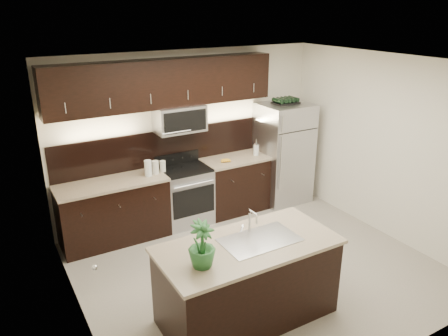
% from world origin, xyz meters
% --- Properties ---
extents(ground, '(4.50, 4.50, 0.00)m').
position_xyz_m(ground, '(0.00, 0.00, 0.00)').
color(ground, gray).
rests_on(ground, ground).
extents(room_walls, '(4.52, 4.02, 2.71)m').
position_xyz_m(room_walls, '(-0.11, -0.04, 1.70)').
color(room_walls, beige).
rests_on(room_walls, ground).
extents(counter_run, '(3.51, 0.65, 0.94)m').
position_xyz_m(counter_run, '(-0.46, 1.69, 0.47)').
color(counter_run, black).
rests_on(counter_run, ground).
extents(upper_fixtures, '(3.49, 0.40, 1.66)m').
position_xyz_m(upper_fixtures, '(-0.43, 1.84, 2.14)').
color(upper_fixtures, black).
rests_on(upper_fixtures, counter_run).
extents(island, '(1.96, 0.96, 0.94)m').
position_xyz_m(island, '(-0.65, -0.75, 0.47)').
color(island, black).
rests_on(island, ground).
extents(sink_faucet, '(0.84, 0.50, 0.28)m').
position_xyz_m(sink_faucet, '(-0.50, -0.74, 0.96)').
color(sink_faucet, silver).
rests_on(sink_faucet, island).
extents(refrigerator, '(0.85, 0.77, 1.76)m').
position_xyz_m(refrigerator, '(1.63, 1.63, 0.88)').
color(refrigerator, '#B2B2B7').
rests_on(refrigerator, ground).
extents(wine_rack, '(0.43, 0.27, 0.10)m').
position_xyz_m(wine_rack, '(1.63, 1.63, 1.81)').
color(wine_rack, black).
rests_on(wine_rack, refrigerator).
extents(plant, '(0.35, 0.35, 0.48)m').
position_xyz_m(plant, '(-1.27, -0.88, 1.18)').
color(plant, '#245B28').
rests_on(plant, island).
extents(canisters, '(0.35, 0.16, 0.24)m').
position_xyz_m(canisters, '(-0.76, 1.66, 1.05)').
color(canisters, silver).
rests_on(canisters, counter_run).
extents(french_press, '(0.09, 0.09, 0.27)m').
position_xyz_m(french_press, '(1.06, 1.64, 1.04)').
color(french_press, silver).
rests_on(french_press, counter_run).
extents(bananas, '(0.20, 0.17, 0.05)m').
position_xyz_m(bananas, '(0.39, 1.61, 0.97)').
color(bananas, '#C98E1C').
rests_on(bananas, counter_run).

